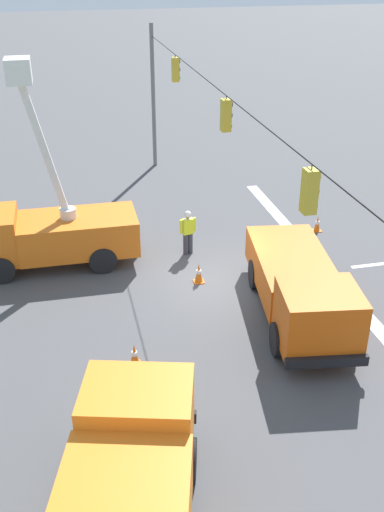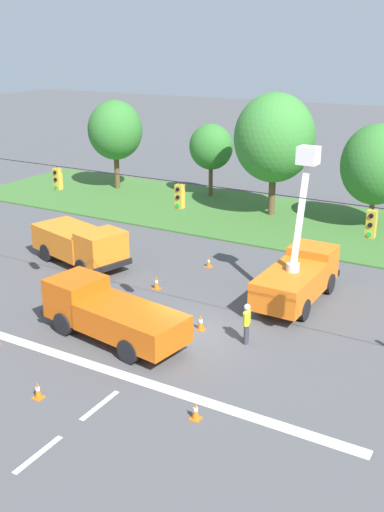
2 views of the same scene
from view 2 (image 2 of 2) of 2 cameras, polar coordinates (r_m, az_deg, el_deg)
ground_plane at (r=25.80m, az=-0.33°, el=-7.49°), size 200.00×200.00×0.00m
grass_verge at (r=41.24m, az=12.40°, el=2.76°), size 56.00×12.00×0.10m
lane_markings at (r=21.83m, az=-7.90°, el=-13.23°), size 17.60×15.25×0.01m
signal_gantry at (r=24.08m, az=-0.35°, el=1.91°), size 26.20×0.33×7.20m
tree_far_west at (r=50.37m, az=-7.33°, el=11.79°), size 4.43×4.53×7.34m
tree_west at (r=47.56m, az=1.82°, el=10.33°), size 3.50×3.10×5.79m
tree_centre at (r=42.22m, az=7.86°, el=11.07°), size 5.53×5.91×8.60m
tree_east at (r=40.97m, az=17.15°, el=8.32°), size 4.58×4.89×6.90m
utility_truck_bucket_lift at (r=28.91m, az=10.09°, el=-1.69°), size 2.41×6.25×7.40m
utility_truck_support_near at (r=25.32m, az=-7.90°, el=-5.37°), size 6.98×3.23×2.21m
utility_truck_support_far at (r=33.82m, az=-10.56°, el=1.23°), size 6.58×4.00×2.30m
road_worker at (r=24.78m, az=5.24°, el=-6.20°), size 0.32×0.64×1.77m
traffic_cone_foreground_left at (r=22.13m, az=-14.47°, el=-12.27°), size 0.36×0.36×0.65m
traffic_cone_foreground_right at (r=26.05m, az=0.83°, el=-6.34°), size 0.36×0.36×0.72m
traffic_cone_near_bucket at (r=30.25m, az=-3.41°, el=-2.55°), size 0.36×0.36×0.70m
traffic_cone_far_left at (r=20.43m, az=0.34°, el=-14.51°), size 0.36×0.36×0.66m
traffic_cone_far_right at (r=33.13m, az=1.60°, el=-0.59°), size 0.36×0.36×0.59m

